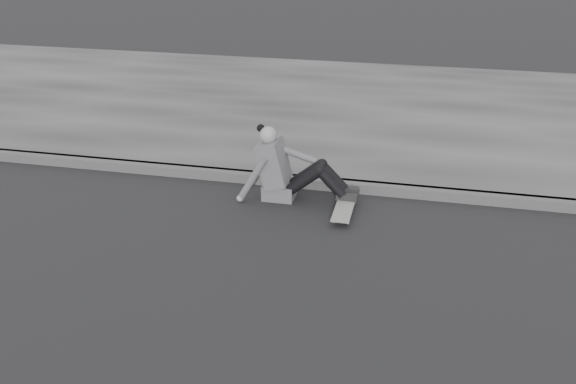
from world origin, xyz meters
name	(u,v)px	position (x,y,z in m)	size (l,w,h in m)	color
ground	(382,325)	(0.00, 0.00, 0.00)	(80.00, 80.00, 0.00)	black
curb	(401,191)	(0.00, 2.58, 0.06)	(24.00, 0.16, 0.12)	#474747
sidewalk	(412,113)	(0.00, 5.60, 0.06)	(24.00, 6.00, 0.12)	#3D3D3D
skateboard	(344,207)	(-0.59, 1.97, 0.07)	(0.20, 0.78, 0.09)	gray
seated_woman	(285,169)	(-1.32, 2.22, 0.36)	(1.38, 0.46, 0.88)	#555557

